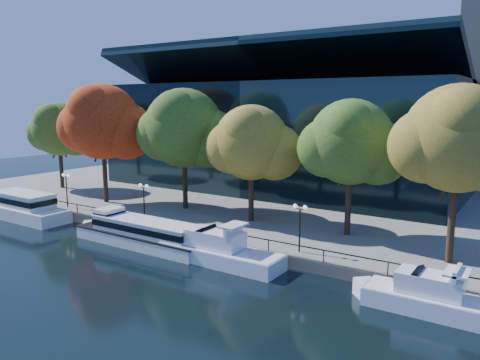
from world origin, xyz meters
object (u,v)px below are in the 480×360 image
Objects in this scene: tree_1 at (103,123)px; tour_boat at (138,231)px; tree_2 at (185,130)px; lamp_0 at (66,182)px; lamp_1 at (144,194)px; cruiser_far at (429,297)px; tree_3 at (252,144)px; lamp_2 at (300,217)px; large_vessel at (21,206)px; tree_5 at (460,141)px; cruiser_near at (216,250)px; tree_4 at (352,144)px; tree_0 at (59,130)px.

tour_boat is at bearing -30.48° from tree_1.
lamp_0 is at bearing -149.66° from tree_2.
lamp_1 is at bearing 127.85° from tour_boat.
cruiser_far is at bearing -11.66° from tree_1.
tree_3 reaches higher than lamp_2.
large_vessel is 21.17m from tree_2.
lamp_2 is at bearing -8.81° from tree_1.
tour_boat is at bearing 179.82° from cruiser_far.
tree_2 is at bearing 30.34° from lamp_0.
tour_boat is 14.34m from tree_3.
tour_boat is 3.98× the size of lamp_0.
lamp_1 is at bearing -144.36° from tree_3.
cruiser_near is at bearing -155.67° from tree_5.
lamp_1 is (-19.55, -7.13, -5.61)m from tree_4.
lamp_2 is at bearing 13.82° from tour_boat.
lamp_1 is (12.77, 0.00, 0.00)m from lamp_0.
lamp_1 reaches higher than cruiser_far.
tree_0 reaches higher than tour_boat.
tree_4 reaches higher than cruiser_far.
cruiser_near reaches higher than tour_boat.
lamp_2 is at bearing -10.38° from tree_0.
cruiser_far is at bearing 0.16° from large_vessel.
tree_3 is at bearing 152.54° from cruiser_far.
tree_5 reaches higher than lamp_0.
tree_3 is 23.45m from lamp_0.
tree_0 is 3.08× the size of lamp_0.
tree_3 is (6.28, 10.27, 7.80)m from tour_boat.
cruiser_far is 2.50× the size of lamp_2.
tree_5 is at bearing -7.25° from tree_3.
tree_0 is (-53.44, 11.53, 8.35)m from cruiser_far.
tree_5 is (29.43, -3.20, 0.27)m from tree_2.
cruiser_far is 2.50× the size of lamp_0.
cruiser_far is at bearing -48.87° from tree_4.
tree_0 reaches higher than lamp_2.
tour_boat is at bearing -52.15° from lamp_1.
lamp_2 reaches higher than cruiser_near.
large_vessel is at bearing -130.17° from lamp_0.
tree_1 is 1.05× the size of tree_2.
large_vessel is at bearing -170.01° from tree_5.
tree_3 is at bearing 58.56° from tour_boat.
tour_boat is 1.10× the size of tree_1.
tour_boat is 30.64m from tree_0.
tree_0 is 23.98m from tree_2.
tree_2 is (-29.48, 11.02, 9.19)m from cruiser_far.
large_vessel is 5.73m from lamp_0.
tree_5 is at bearing -3.97° from tree_0.
cruiser_far is at bearing -12.18° from tree_0.
tree_1 is (-13.92, 8.20, 9.52)m from tour_boat.
cruiser_far is 2.50× the size of lamp_1.
lamp_0 is (11.59, -7.75, -5.41)m from tree_0.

